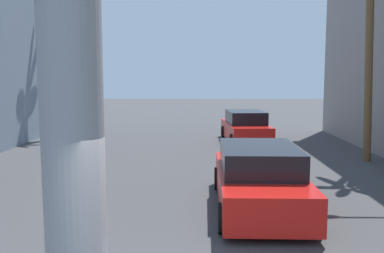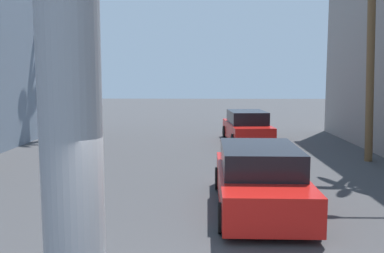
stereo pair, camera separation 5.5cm
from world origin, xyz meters
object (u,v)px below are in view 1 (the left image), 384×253
object	(u,v)px
car_lead	(259,179)
palm_tree_mid_right	(374,4)
palm_tree_far_left	(74,29)
car_far	(245,128)
pedestrian_far_left	(57,131)

from	to	relation	value
car_lead	palm_tree_mid_right	distance (m)	9.10
car_lead	palm_tree_mid_right	size ratio (longest dim) A/B	0.55
car_lead	palm_tree_far_left	xyz separation A→B (m)	(-8.20, 12.95, 5.05)
car_far	palm_tree_far_left	bearing A→B (deg)	165.21
car_lead	pedestrian_far_left	distance (m)	10.72
car_far	pedestrian_far_left	xyz separation A→B (m)	(-8.36, -2.95, 0.19)
car_lead	palm_tree_mid_right	bearing A→B (deg)	49.53
car_far	pedestrian_far_left	distance (m)	8.87
palm_tree_mid_right	pedestrian_far_left	xyz separation A→B (m)	(-12.43, 1.89, -4.93)
palm_tree_far_left	car_far	bearing A→B (deg)	-14.79
car_far	palm_tree_mid_right	distance (m)	8.14
palm_tree_far_left	car_lead	bearing A→B (deg)	-57.68
car_lead	palm_tree_far_left	world-z (taller)	palm_tree_far_left
palm_tree_mid_right	pedestrian_far_left	distance (m)	13.51
palm_tree_mid_right	pedestrian_far_left	world-z (taller)	palm_tree_mid_right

